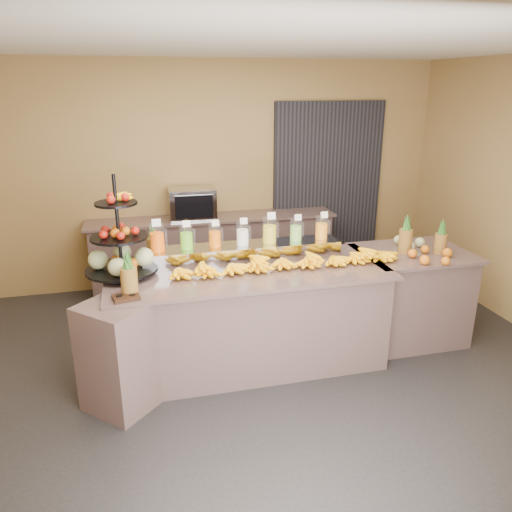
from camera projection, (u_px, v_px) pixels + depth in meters
name	position (u px, v px, depth m)	size (l,w,h in m)	color
ground	(257.00, 378.00, 4.47)	(6.00, 6.00, 0.00)	black
room_envelope	(256.00, 155.00, 4.62)	(6.04, 5.02, 2.82)	olive
buffet_counter	(238.00, 320.00, 4.53)	(2.75, 1.25, 0.93)	#8C6966
right_counter	(409.00, 295.00, 5.08)	(1.08, 0.88, 0.93)	#8C6966
back_ledge	(214.00, 252.00, 6.38)	(3.10, 0.55, 0.93)	#8C6966
pitcher_tray	(243.00, 252.00, 4.68)	(1.85, 0.30, 0.15)	gray
juice_pitcher_orange_a	(157.00, 239.00, 4.44)	(0.13, 0.14, 0.32)	silver
juice_pitcher_green	(186.00, 239.00, 4.50)	(0.12, 0.12, 0.29)	silver
juice_pitcher_orange_b	(215.00, 237.00, 4.56)	(0.11, 0.12, 0.28)	silver
juice_pitcher_milk	(243.00, 235.00, 4.62)	(0.12, 0.12, 0.28)	silver
juice_pitcher_lemon	(270.00, 232.00, 4.68)	(0.13, 0.14, 0.32)	silver
juice_pitcher_lime	(296.00, 231.00, 4.74)	(0.12, 0.12, 0.28)	silver
juice_pitcher_orange_c	(322.00, 229.00, 4.80)	(0.12, 0.12, 0.29)	silver
banana_heap	(284.00, 260.00, 4.48)	(2.13, 0.19, 0.18)	yellow
fruit_stand	(125.00, 250.00, 4.27)	(0.68, 0.68, 0.88)	black
condiment_caddy	(126.00, 297.00, 3.83)	(0.20, 0.15, 0.03)	black
pineapple_left_a	(129.00, 278.00, 3.88)	(0.13, 0.13, 0.38)	brown
pineapple_left_b	(154.00, 247.00, 4.57)	(0.13, 0.13, 0.40)	brown
right_fruit_pile	(426.00, 249.00, 4.77)	(0.45, 0.43, 0.24)	brown
oven_warmer	(192.00, 203.00, 6.11)	(0.56, 0.39, 0.37)	gray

